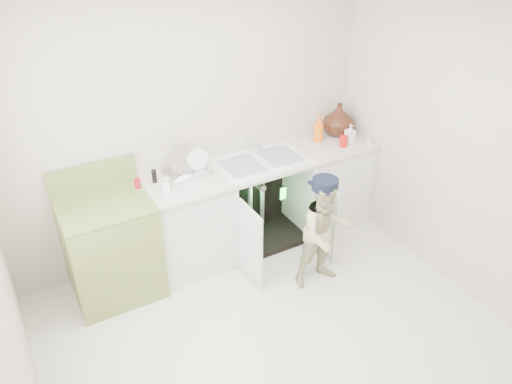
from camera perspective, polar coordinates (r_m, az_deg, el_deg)
ground at (r=4.20m, az=2.33°, el=-16.05°), size 3.50×3.50×0.00m
room_shell at (r=3.39m, az=2.78°, el=-1.53°), size 6.00×5.50×1.26m
counter_run at (r=4.93m, az=0.86°, el=-0.70°), size 2.44×1.02×1.24m
avocado_stove at (r=4.47m, az=-16.22°, el=-6.02°), size 0.73×0.65×1.14m
repair_worker at (r=4.40m, az=7.89°, el=-4.56°), size 0.54×0.70×1.06m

